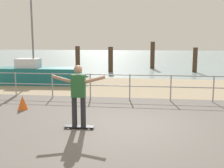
{
  "coord_description": "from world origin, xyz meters",
  "views": [
    {
      "loc": [
        0.68,
        -7.3,
        2.38
      ],
      "look_at": [
        -0.59,
        2.0,
        0.9
      ],
      "focal_mm": 44.65,
      "sensor_mm": 36.0,
      "label": 1
    }
  ],
  "objects_px": {
    "sailboat": "(42,75)",
    "skateboard": "(79,127)",
    "traffic_cone": "(23,103)",
    "skateboarder": "(78,92)"
  },
  "relations": [
    {
      "from": "sailboat",
      "to": "skateboarder",
      "type": "height_order",
      "value": "sailboat"
    },
    {
      "from": "traffic_cone",
      "to": "skateboarder",
      "type": "bearing_deg",
      "value": -35.96
    },
    {
      "from": "sailboat",
      "to": "skateboard",
      "type": "height_order",
      "value": "sailboat"
    },
    {
      "from": "skateboard",
      "to": "skateboarder",
      "type": "bearing_deg",
      "value": 14.04
    },
    {
      "from": "skateboarder",
      "to": "traffic_cone",
      "type": "bearing_deg",
      "value": 144.04
    },
    {
      "from": "skateboard",
      "to": "skateboarder",
      "type": "distance_m",
      "value": 0.95
    },
    {
      "from": "skateboard",
      "to": "skateboarder",
      "type": "height_order",
      "value": "skateboarder"
    },
    {
      "from": "sailboat",
      "to": "skateboard",
      "type": "relative_size",
      "value": 6.22
    },
    {
      "from": "sailboat",
      "to": "skateboard",
      "type": "bearing_deg",
      "value": -61.75
    },
    {
      "from": "sailboat",
      "to": "traffic_cone",
      "type": "bearing_deg",
      "value": -75.02
    }
  ]
}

